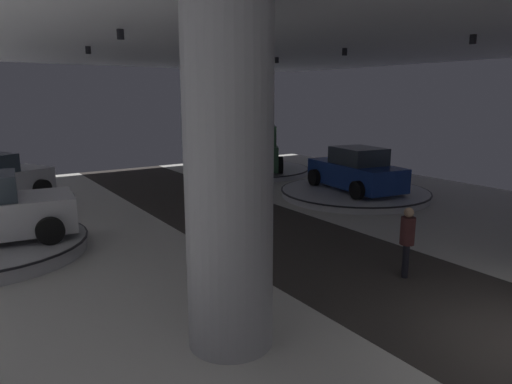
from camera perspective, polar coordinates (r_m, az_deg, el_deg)
column_left at (r=7.00m, az=-3.42°, el=1.73°), size 1.37×1.37×5.50m
display_platform_far_right at (r=18.65m, az=12.20°, el=-0.09°), size 5.88×5.88×0.29m
display_car_far_right at (r=18.46m, az=12.38°, el=2.59°), size 2.71×4.42×1.71m
display_platform_deep_right at (r=23.85m, az=-0.23°, el=2.78°), size 5.68×5.68×0.27m
pickup_truck_deep_right at (r=23.38m, az=-0.21°, el=5.20°), size 4.64×5.61×2.30m
visitor_walking_near at (r=10.68m, az=18.38°, el=-5.43°), size 0.32×0.32×1.59m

